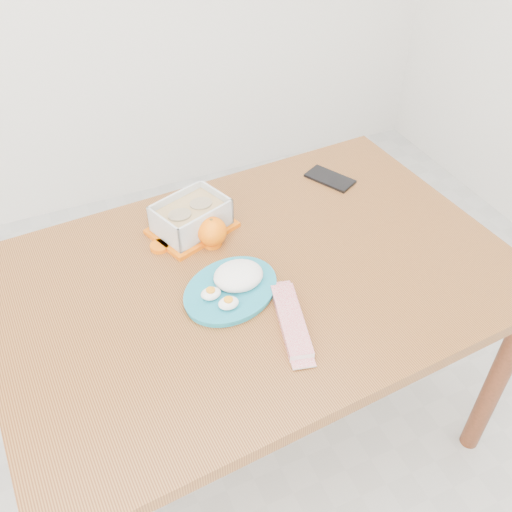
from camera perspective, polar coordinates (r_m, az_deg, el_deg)
name	(u,v)px	position (r m, az deg, el deg)	size (l,w,h in m)	color
ground	(254,479)	(2.01, -0.22, -21.38)	(3.50, 3.50, 0.00)	#B7B7B2
dining_table	(256,295)	(1.58, 0.00, -3.89)	(1.43, 1.00, 0.75)	brown
food_container	(191,217)	(1.64, -6.50, 3.88)	(0.27, 0.24, 0.10)	#E55F06
orange_fruit	(212,231)	(1.59, -4.42, 2.47)	(0.08, 0.08, 0.08)	orange
rice_plate	(233,284)	(1.46, -2.30, -2.78)	(0.35, 0.35, 0.07)	teal
candy_bar	(291,320)	(1.39, 3.55, -6.45)	(0.23, 0.06, 0.02)	red
smartphone	(330,179)	(1.88, 7.41, 7.69)	(0.08, 0.15, 0.01)	black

